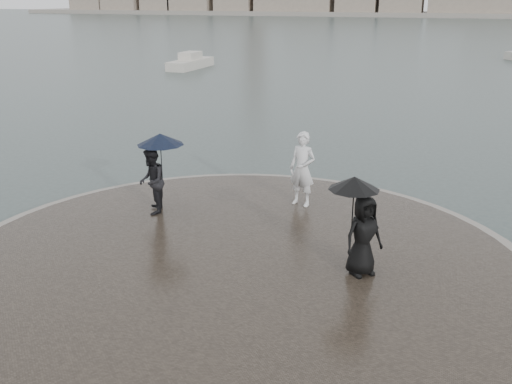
% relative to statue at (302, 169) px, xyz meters
% --- Properties ---
extents(ground, '(400.00, 400.00, 0.00)m').
position_rel_statue_xyz_m(ground, '(-0.42, -7.22, -1.33)').
color(ground, '#2B3835').
rests_on(ground, ground).
extents(kerb_ring, '(12.50, 12.50, 0.32)m').
position_rel_statue_xyz_m(kerb_ring, '(-0.42, -3.72, -1.17)').
color(kerb_ring, gray).
rests_on(kerb_ring, ground).
extents(quay_tip, '(11.90, 11.90, 0.36)m').
position_rel_statue_xyz_m(quay_tip, '(-0.42, -3.72, -1.15)').
color(quay_tip, '#2D261E').
rests_on(quay_tip, ground).
extents(statue, '(0.80, 0.63, 1.94)m').
position_rel_statue_xyz_m(statue, '(0.00, 0.00, 0.00)').
color(statue, silver).
rests_on(statue, quay_tip).
extents(visitor_left, '(1.28, 1.18, 2.04)m').
position_rel_statue_xyz_m(visitor_left, '(-3.31, -1.76, 0.19)').
color(visitor_left, black).
rests_on(visitor_left, quay_tip).
extents(visitor_right, '(1.21, 1.06, 1.95)m').
position_rel_statue_xyz_m(visitor_right, '(2.05, -3.39, 0.12)').
color(visitor_right, black).
rests_on(visitor_right, quay_tip).
extents(boats, '(45.89, 19.44, 1.50)m').
position_rel_statue_xyz_m(boats, '(6.06, 33.35, -0.95)').
color(boats, beige).
rests_on(boats, ground).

